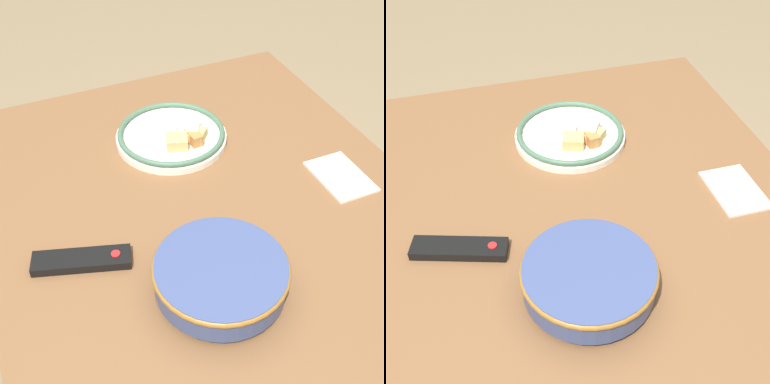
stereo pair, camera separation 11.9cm
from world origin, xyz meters
The scene contains 6 objects.
ground_plane centered at (0.00, 0.00, 0.00)m, with size 8.00×8.00×0.00m, color #7F6B4C.
dining_table centered at (0.00, 0.00, 0.67)m, with size 1.15×0.99×0.76m.
noodle_bowl centered at (-0.24, 0.08, 0.80)m, with size 0.26×0.26×0.07m.
food_plate centered at (0.24, -0.02, 0.78)m, with size 0.29×0.29×0.05m.
tv_remote centered at (-0.07, 0.31, 0.77)m, with size 0.11×0.21×0.02m.
folded_napkin centered at (-0.06, -0.34, 0.76)m, with size 0.16×0.11×0.01m.
Camera 1 is at (-0.81, 0.38, 1.59)m, focal length 50.00 mm.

